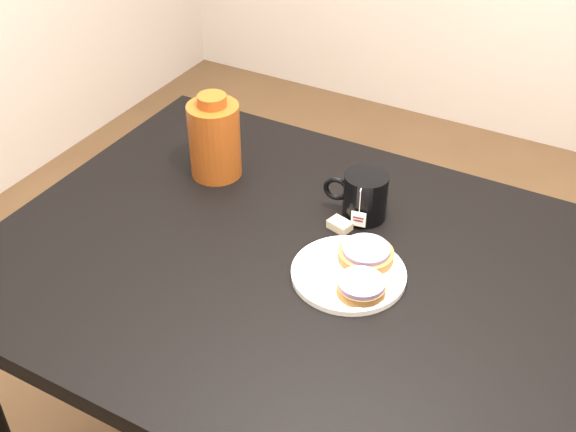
{
  "coord_description": "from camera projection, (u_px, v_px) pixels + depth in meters",
  "views": [
    {
      "loc": [
        0.39,
        -0.93,
        1.65
      ],
      "look_at": [
        -0.15,
        0.05,
        0.81
      ],
      "focal_mm": 45.0,
      "sensor_mm": 36.0,
      "label": 1
    }
  ],
  "objects": [
    {
      "name": "bagel_front",
      "position": [
        361.0,
        287.0,
        1.28
      ],
      "size": [
        0.12,
        0.12,
        0.03
      ],
      "color": "brown",
      "rests_on": "plate"
    },
    {
      "name": "mug",
      "position": [
        364.0,
        196.0,
        1.46
      ],
      "size": [
        0.14,
        0.1,
        0.1
      ],
      "rotation": [
        0.0,
        0.0,
        0.18
      ],
      "color": "black",
      "rests_on": "table"
    },
    {
      "name": "bagel_package",
      "position": [
        215.0,
        139.0,
        1.57
      ],
      "size": [
        0.13,
        0.13,
        0.19
      ],
      "rotation": [
        0.0,
        0.0,
        0.17
      ],
      "color": "#61270C",
      "rests_on": "table"
    },
    {
      "name": "bagel_back",
      "position": [
        366.0,
        253.0,
        1.36
      ],
      "size": [
        0.11,
        0.11,
        0.03
      ],
      "color": "brown",
      "rests_on": "plate"
    },
    {
      "name": "table",
      "position": [
        347.0,
        311.0,
        1.39
      ],
      "size": [
        1.4,
        0.9,
        0.75
      ],
      "color": "black",
      "rests_on": "ground_plane"
    },
    {
      "name": "teabag_pouch",
      "position": [
        340.0,
        225.0,
        1.45
      ],
      "size": [
        0.05,
        0.04,
        0.02
      ],
      "primitive_type": "cube",
      "rotation": [
        0.0,
        0.0,
        -0.26
      ],
      "color": "#C6B793",
      "rests_on": "table"
    },
    {
      "name": "plate",
      "position": [
        349.0,
        273.0,
        1.34
      ],
      "size": [
        0.21,
        0.21,
        0.02
      ],
      "color": "white",
      "rests_on": "table"
    }
  ]
}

